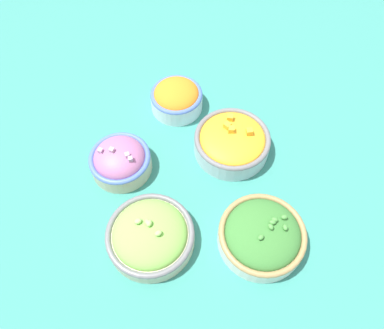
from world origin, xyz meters
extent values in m
plane|color=#337F75|center=(0.00, 0.00, 0.00)|extent=(3.00, 3.00, 0.00)
cylinder|color=#B2C1CC|center=(0.04, -0.10, 0.02)|extent=(0.17, 0.17, 0.05)
torus|color=slate|center=(0.04, -0.10, 0.05)|extent=(0.17, 0.17, 0.01)
ellipsoid|color=orange|center=(0.04, -0.10, 0.05)|extent=(0.15, 0.15, 0.03)
cube|color=#F4A828|center=(0.05, -0.10, 0.07)|extent=(0.02, 0.02, 0.01)
cube|color=#F4A828|center=(0.08, -0.10, 0.07)|extent=(0.02, 0.02, 0.01)
cube|color=#F4A828|center=(0.06, -0.09, 0.07)|extent=(0.02, 0.02, 0.01)
cube|color=#F4A828|center=(0.04, -0.14, 0.07)|extent=(0.01, 0.01, 0.01)
cylinder|color=beige|center=(0.04, 0.15, 0.02)|extent=(0.14, 0.14, 0.04)
torus|color=#4766B7|center=(0.04, 0.15, 0.04)|extent=(0.14, 0.14, 0.01)
ellipsoid|color=#9E5B8E|center=(0.04, 0.15, 0.04)|extent=(0.11, 0.11, 0.06)
cube|color=#C699C1|center=(0.04, 0.16, 0.07)|extent=(0.01, 0.01, 0.01)
cube|color=#C699C1|center=(0.03, 0.13, 0.07)|extent=(0.01, 0.01, 0.01)
cube|color=#C699C1|center=(0.02, 0.13, 0.07)|extent=(0.01, 0.01, 0.01)
cube|color=#C699C1|center=(0.05, 0.19, 0.07)|extent=(0.01, 0.01, 0.01)
cylinder|color=beige|center=(-0.14, 0.11, 0.02)|extent=(0.18, 0.18, 0.03)
torus|color=slate|center=(-0.14, 0.11, 0.03)|extent=(0.18, 0.18, 0.01)
ellipsoid|color=#7ABC4C|center=(-0.14, 0.11, 0.03)|extent=(0.15, 0.15, 0.06)
ellipsoid|color=#99D166|center=(-0.16, 0.10, 0.07)|extent=(0.01, 0.02, 0.01)
ellipsoid|color=#99D166|center=(-0.13, 0.11, 0.07)|extent=(0.02, 0.02, 0.01)
ellipsoid|color=#99D166|center=(-0.13, 0.13, 0.07)|extent=(0.01, 0.02, 0.01)
ellipsoid|color=#99D166|center=(-0.14, 0.11, 0.07)|extent=(0.02, 0.02, 0.01)
cylinder|color=silver|center=(0.19, 0.00, 0.02)|extent=(0.13, 0.13, 0.04)
torus|color=#4766B7|center=(0.19, 0.00, 0.04)|extent=(0.13, 0.13, 0.01)
ellipsoid|color=orange|center=(0.19, 0.00, 0.04)|extent=(0.11, 0.11, 0.05)
cylinder|color=silver|center=(-0.19, -0.10, 0.02)|extent=(0.17, 0.17, 0.04)
torus|color=#997A4C|center=(-0.19, -0.10, 0.04)|extent=(0.17, 0.17, 0.01)
ellipsoid|color=#387533|center=(-0.19, -0.10, 0.04)|extent=(0.15, 0.15, 0.05)
ellipsoid|color=#47893D|center=(-0.19, -0.11, 0.07)|extent=(0.01, 0.01, 0.01)
ellipsoid|color=#47893D|center=(-0.20, -0.09, 0.07)|extent=(0.01, 0.02, 0.01)
ellipsoid|color=#47893D|center=(-0.19, -0.14, 0.07)|extent=(0.01, 0.01, 0.01)
ellipsoid|color=#47893D|center=(-0.18, -0.12, 0.07)|extent=(0.01, 0.01, 0.01)
ellipsoid|color=#47893D|center=(-0.17, -0.13, 0.07)|extent=(0.01, 0.02, 0.01)
ellipsoid|color=#47893D|center=(-0.17, -0.15, 0.06)|extent=(0.01, 0.01, 0.01)
camera|label=1|loc=(-0.42, 0.08, 0.73)|focal=35.00mm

